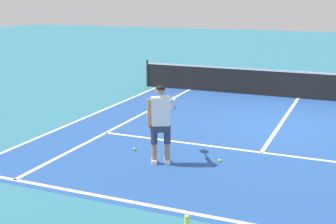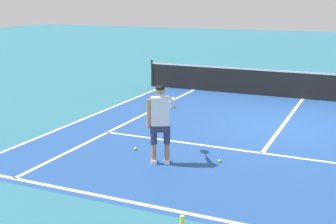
{
  "view_description": "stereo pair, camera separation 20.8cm",
  "coord_description": "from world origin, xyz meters",
  "px_view_note": "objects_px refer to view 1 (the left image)",
  "views": [
    {
      "loc": [
        1.88,
        -12.42,
        3.43
      ],
      "look_at": [
        -1.85,
        -3.6,
        1.05
      ],
      "focal_mm": 48.64,
      "sensor_mm": 36.0,
      "label": 1
    },
    {
      "loc": [
        2.07,
        -12.34,
        3.43
      ],
      "look_at": [
        -1.85,
        -3.6,
        1.05
      ],
      "focal_mm": 48.64,
      "sensor_mm": 36.0,
      "label": 2
    }
  ],
  "objects_px": {
    "tennis_ball_near_feet": "(135,149)",
    "water_bottle": "(187,223)",
    "tennis_player": "(161,119)",
    "tennis_ball_by_baseline": "(220,161)"
  },
  "relations": [
    {
      "from": "tennis_ball_near_feet",
      "to": "water_bottle",
      "type": "relative_size",
      "value": 0.27
    },
    {
      "from": "water_bottle",
      "to": "tennis_ball_by_baseline",
      "type": "bearing_deg",
      "value": 97.25
    },
    {
      "from": "tennis_ball_by_baseline",
      "to": "water_bottle",
      "type": "bearing_deg",
      "value": -82.75
    },
    {
      "from": "tennis_ball_near_feet",
      "to": "tennis_ball_by_baseline",
      "type": "height_order",
      "value": "same"
    },
    {
      "from": "tennis_ball_by_baseline",
      "to": "tennis_ball_near_feet",
      "type": "bearing_deg",
      "value": -179.58
    },
    {
      "from": "tennis_ball_near_feet",
      "to": "water_bottle",
      "type": "bearing_deg",
      "value": -51.47
    },
    {
      "from": "tennis_player",
      "to": "tennis_ball_near_feet",
      "type": "distance_m",
      "value": 1.43
    },
    {
      "from": "tennis_ball_near_feet",
      "to": "tennis_player",
      "type": "bearing_deg",
      "value": -30.81
    },
    {
      "from": "tennis_ball_near_feet",
      "to": "water_bottle",
      "type": "xyz_separation_m",
      "value": [
        2.45,
        -3.07,
        0.09
      ]
    },
    {
      "from": "tennis_player",
      "to": "tennis_ball_by_baseline",
      "type": "height_order",
      "value": "tennis_player"
    }
  ]
}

